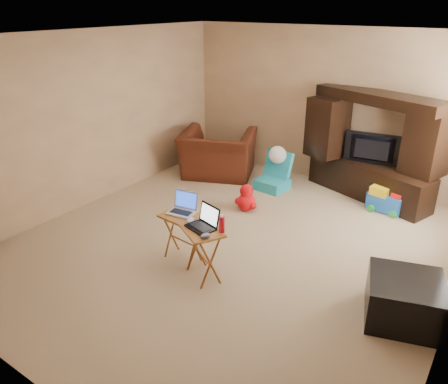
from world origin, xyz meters
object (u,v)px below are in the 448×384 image
Objects in this scene: television at (371,150)px; tray_table_left at (182,237)px; entertainment_center at (373,147)px; child_rocker at (273,171)px; water_bottle at (222,224)px; recliner at (218,154)px; tray_table_right at (203,254)px; laptop_left at (181,204)px; mouse_left at (190,220)px; push_toy at (386,199)px; ottoman at (404,300)px; mouse_right at (205,236)px; plush_toy at (246,197)px; laptop_right at (200,218)px.

television reaches higher than tray_table_left.
entertainment_center is 1.57m from child_rocker.
tray_table_left is 3.20× the size of water_bottle.
recliner reaches higher than tray_table_left.
tray_table_left is 0.98× the size of tray_table_right.
laptop_left is (0.12, -2.44, 0.39)m from child_rocker.
mouse_left is (-1.02, -3.14, -0.21)m from entertainment_center.
push_toy is 4.28× the size of mouse_left.
ottoman is at bearing -34.11° from child_rocker.
child_rocker is 1.04× the size of tray_table_right.
water_bottle is at bearing 103.31° from recliner.
mouse_right reaches higher than tray_table_left.
laptop_left is at bearing 60.32° from television.
mouse_left is at bearing 179.24° from water_bottle.
entertainment_center is 3.42× the size of tray_table_left.
child_rocker is 5.13× the size of mouse_right.
child_rocker is (1.09, -0.01, -0.09)m from recliner.
push_toy is at bearing 12.07° from child_rocker.
mouse_right is (-0.66, -3.30, -0.16)m from television.
tray_table_right is at bearing 99.49° from recliner.
mouse_right is at bearing -161.00° from ottoman.
recliner is 1.78× the size of ottoman.
tray_table_left is at bearing -86.99° from plush_toy.
television is 1.21× the size of ottoman.
water_bottle is (-0.59, -3.14, -0.13)m from entertainment_center.
water_bottle reaches higher than push_toy.
water_bottle reaches higher than child_rocker.
child_rocker reaches higher than push_toy.
ottoman is at bearing 29.56° from laptop_right.
child_rocker is 2.47m from laptop_left.
entertainment_center is at bearing 145.75° from push_toy.
entertainment_center reaches higher than ottoman.
child_rocker reaches higher than tray_table_left.
plush_toy is at bearing 109.06° from mouse_right.
tray_table_left is (1.25, -2.48, -0.10)m from recliner.
mouse_left is at bearing -89.13° from entertainment_center.
laptop_right reaches higher than tray_table_right.
laptop_right is 1.70× the size of water_bottle.
laptop_right reaches higher than ottoman.
tray_table_right is (0.50, -1.71, 0.09)m from plush_toy.
laptop_left is at bearing -88.06° from plush_toy.
entertainment_center reaches higher than mouse_left.
plush_toy is 1.84m from water_bottle.
push_toy is 0.74× the size of ottoman.
tray_table_left is 4.92× the size of mouse_left.
television is 1.42× the size of tray_table_left.
water_bottle is (0.43, -0.01, 0.08)m from mouse_left.
recliner is at bearing 126.15° from water_bottle.
plush_toy is 1.35× the size of laptop_left.
push_toy is at bearing 132.98° from television.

